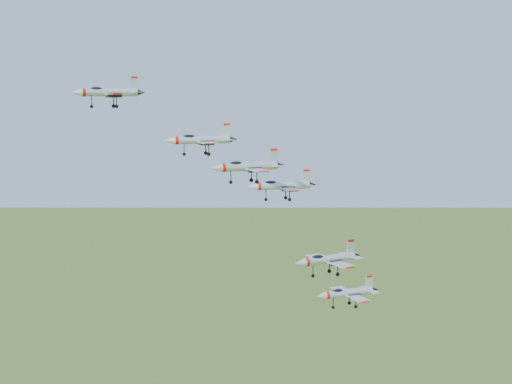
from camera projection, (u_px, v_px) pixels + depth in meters
name	position (u px, v px, depth m)	size (l,w,h in m)	color
jet_lead	(108.00, 92.00, 121.20)	(12.80, 10.54, 3.43)	silver
jet_left_high	(200.00, 140.00, 114.78)	(12.22, 10.22, 3.27)	silver
jet_right_high	(247.00, 166.00, 99.50)	(11.27, 9.29, 3.02)	silver
jet_left_low	(281.00, 186.00, 129.90)	(13.35, 11.20, 3.58)	silver
jet_right_low	(327.00, 259.00, 114.71)	(12.89, 10.66, 3.44)	silver
jet_trail	(347.00, 293.00, 136.25)	(13.66, 11.27, 3.65)	silver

